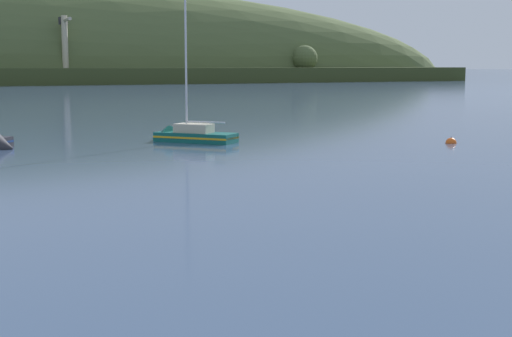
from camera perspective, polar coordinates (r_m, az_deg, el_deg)
The scene contains 3 objects.
dockside_crane at distance 214.95m, azimuth -14.07°, elevation 8.44°, with size 4.15×12.05×18.51m.
sailboat_midwater_white at distance 54.04m, azimuth -5.20°, elevation 2.30°, with size 5.25×6.47×10.99m.
mooring_buoy_midchannel at distance 54.57m, azimuth 14.38°, elevation 1.85°, with size 0.76×0.76×0.84m.
Camera 1 is at (-9.85, 16.87, 5.42)m, focal length 53.49 mm.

